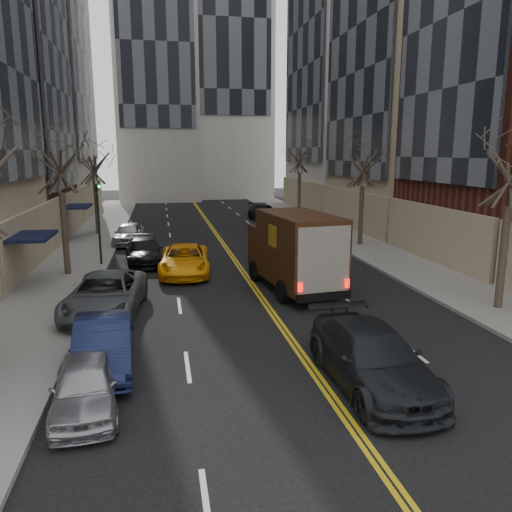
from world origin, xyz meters
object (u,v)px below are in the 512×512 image
at_px(ups_truck, 294,251).
at_px(taxi, 185,260).
at_px(pedestrian, 290,283).
at_px(observer_sedan, 372,357).

relative_size(ups_truck, taxi, 1.26).
xyz_separation_m(ups_truck, pedestrian, (-0.59, -1.49, -1.03)).
relative_size(ups_truck, pedestrian, 4.45).
distance_m(ups_truck, pedestrian, 1.90).
bearing_deg(pedestrian, ups_truck, -16.69).
xyz_separation_m(ups_truck, taxi, (-4.69, 3.94, -1.04)).
height_order(ups_truck, taxi, ups_truck).
bearing_deg(ups_truck, pedestrian, -118.51).
xyz_separation_m(observer_sedan, taxi, (-4.25, 13.47, -0.05)).
height_order(ups_truck, pedestrian, ups_truck).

